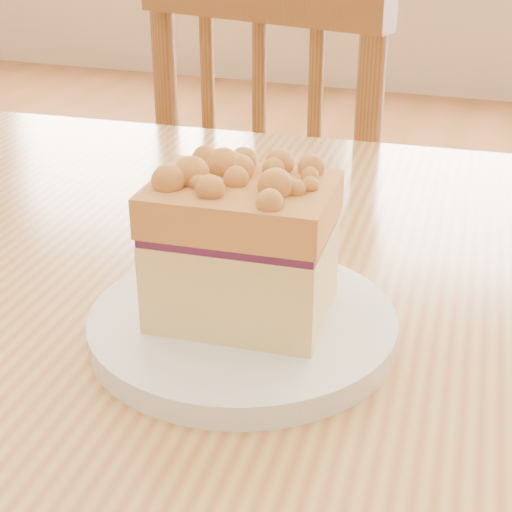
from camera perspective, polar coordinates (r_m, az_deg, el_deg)
The scene contains 4 objects.
cafe_table_main at distance 0.76m, azimuth -16.58°, elevation -6.72°, with size 1.38×0.96×0.75m.
cafe_chair_main at distance 1.37m, azimuth 3.73°, elevation 0.86°, with size 0.52×0.52×0.95m.
plate at distance 0.58m, azimuth -0.97°, elevation -5.07°, with size 0.23×0.23×0.02m.
cake_slice at distance 0.55m, azimuth -1.12°, elevation 0.90°, with size 0.14×0.10×0.12m.
Camera 1 is at (0.39, -0.22, 1.06)m, focal length 55.00 mm.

